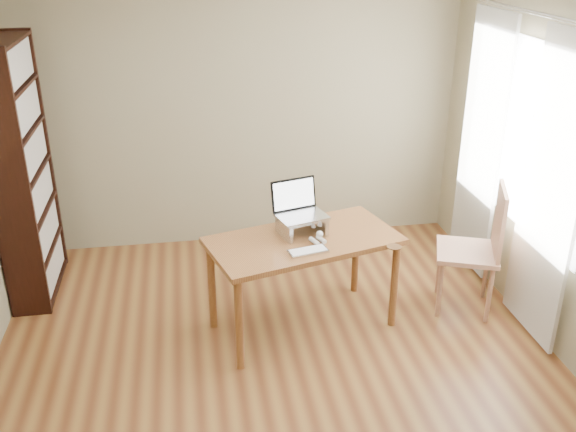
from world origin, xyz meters
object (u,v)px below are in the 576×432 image
object	(u,v)px
laptop	(300,206)
cat	(306,223)
bookshelf	(23,172)
chair	(478,243)
desk	(304,251)
keyboard	(308,251)

from	to	relation	value
laptop	cat	distance (m)	0.13
bookshelf	chair	distance (m)	3.64
desk	cat	world-z (taller)	cat
desk	chair	distance (m)	1.40
laptop	keyboard	distance (m)	0.41
bookshelf	chair	xyz separation A→B (m)	(3.50, -0.87, -0.48)
chair	bookshelf	bearing A→B (deg)	-173.00
bookshelf	cat	xyz separation A→B (m)	(2.13, -0.82, -0.23)
laptop	keyboard	world-z (taller)	laptop
bookshelf	laptop	world-z (taller)	bookshelf
desk	laptop	xyz separation A→B (m)	(0.00, 0.14, 0.29)
bookshelf	desk	size ratio (longest dim) A/B	1.39
laptop	cat	size ratio (longest dim) A/B	0.83
desk	chair	bearing A→B (deg)	-13.51
bookshelf	keyboard	size ratio (longest dim) A/B	7.06
cat	desk	bearing A→B (deg)	-127.95
bookshelf	laptop	distance (m)	2.24
cat	chair	size ratio (longest dim) A/B	0.47
bookshelf	laptop	xyz separation A→B (m)	(2.10, -0.79, -0.11)
bookshelf	cat	bearing A→B (deg)	-20.97
cat	chair	xyz separation A→B (m)	(1.36, -0.05, -0.25)
laptop	cat	xyz separation A→B (m)	(0.04, -0.03, -0.12)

